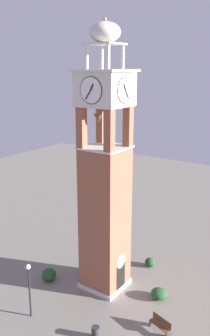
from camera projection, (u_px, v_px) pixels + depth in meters
The scene contains 8 objects.
ground at pixel (105, 285), 28.24m from camera, with size 80.00×80.00×0.00m, color gray.
clock_tower at pixel (105, 186), 26.05m from camera, with size 3.48×3.48×19.61m.
park_bench at pixel (161, 325), 23.12m from camera, with size 0.88×1.66×0.95m.
lamp_post at pixel (29, 281), 23.94m from camera, with size 0.36×0.36×3.97m.
trash_bin at pixel (96, 332), 22.56m from camera, with size 0.52×0.52×0.80m, color #2D2D33.
shrub_near_entry at pixel (159, 294), 26.45m from camera, with size 1.21×1.21×0.77m, color #234C28.
shrub_left_of_tower at pixel (150, 262), 30.76m from camera, with size 0.88×0.88×0.76m, color #234C28.
shrub_behind_bench at pixel (49, 275), 28.71m from camera, with size 1.15×1.15×0.99m, color #234C28.
Camera 1 is at (-20.26, -14.20, 16.43)m, focal length 38.33 mm.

